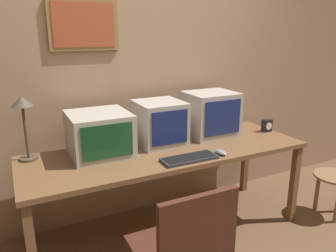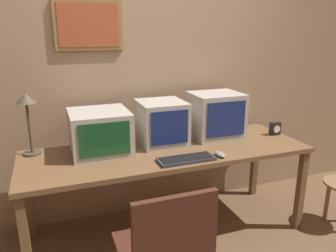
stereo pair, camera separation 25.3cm
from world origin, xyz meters
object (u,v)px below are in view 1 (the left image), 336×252
at_px(keyboard_main, 189,158).
at_px(desk_clock, 267,125).
at_px(monitor_left, 99,134).
at_px(monitor_right, 211,114).
at_px(monitor_center, 160,123).
at_px(mouse_near_keyboard, 221,152).
at_px(desk_lamp, 23,112).
at_px(side_stool, 334,183).

xyz_separation_m(keyboard_main, desk_clock, (1.00, 0.29, 0.04)).
distance_m(monitor_left, monitor_right, 1.02).
bearing_deg(keyboard_main, monitor_right, 43.35).
relative_size(monitor_left, monitor_center, 1.16).
distance_m(monitor_center, mouse_near_keyboard, 0.56).
distance_m(monitor_left, desk_lamp, 0.55).
height_order(desk_clock, side_stool, desk_clock).
bearing_deg(desk_lamp, monitor_center, -5.27).
distance_m(monitor_center, keyboard_main, 0.47).
distance_m(mouse_near_keyboard, side_stool, 1.24).
bearing_deg(mouse_near_keyboard, desk_clock, 22.39).
distance_m(keyboard_main, desk_clock, 1.04).
distance_m(monitor_right, desk_clock, 0.57).
bearing_deg(side_stool, mouse_near_keyboard, 172.39).
bearing_deg(monitor_center, desk_lamp, 174.73).
distance_m(monitor_left, monitor_center, 0.51).
relative_size(desk_lamp, side_stool, 1.17).
bearing_deg(monitor_left, mouse_near_keyboard, -27.04).
height_order(keyboard_main, desk_lamp, desk_lamp).
distance_m(monitor_center, side_stool, 1.69).
bearing_deg(mouse_near_keyboard, monitor_right, 66.28).
bearing_deg(monitor_right, mouse_near_keyboard, -113.72).
relative_size(desk_clock, desk_lamp, 0.25).
relative_size(mouse_near_keyboard, side_stool, 0.30).
bearing_deg(side_stool, monitor_left, 163.84).
relative_size(monitor_center, keyboard_main, 0.93).
bearing_deg(keyboard_main, desk_clock, 16.20).
relative_size(keyboard_main, mouse_near_keyboard, 3.51).
height_order(monitor_left, monitor_right, monitor_right).
distance_m(monitor_right, keyboard_main, 0.67).
relative_size(mouse_near_keyboard, desk_clock, 1.03).
relative_size(monitor_center, desk_clock, 3.37).
height_order(monitor_left, side_stool, monitor_left).
xyz_separation_m(mouse_near_keyboard, desk_lamp, (-1.31, 0.54, 0.34)).
relative_size(monitor_right, keyboard_main, 1.02).
height_order(keyboard_main, desk_clock, desk_clock).
bearing_deg(mouse_near_keyboard, keyboard_main, 177.96).
height_order(monitor_right, desk_lamp, desk_lamp).
bearing_deg(desk_lamp, mouse_near_keyboard, -22.23).
height_order(monitor_center, keyboard_main, monitor_center).
bearing_deg(desk_lamp, monitor_right, -3.18).
relative_size(monitor_right, desk_clock, 3.71).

